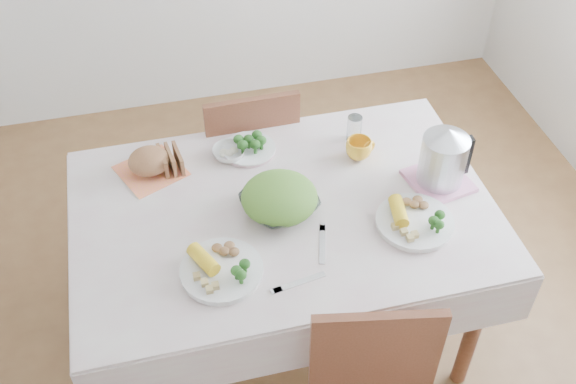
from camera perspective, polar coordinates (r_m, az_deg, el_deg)
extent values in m
plane|color=brown|center=(3.00, -0.29, -11.69)|extent=(3.60, 3.60, 0.00)
cube|color=brown|center=(2.70, -0.31, -7.19)|extent=(1.40, 0.90, 0.75)
cube|color=beige|center=(2.41, -0.35, -1.49)|extent=(1.50, 1.00, 0.01)
cube|color=brown|center=(3.09, -3.55, 3.18)|extent=(0.42, 0.42, 0.91)
imported|color=white|center=(2.38, -0.72, -1.05)|extent=(0.33, 0.33, 0.06)
cylinder|color=white|center=(2.21, -5.63, -6.66)|extent=(0.30, 0.30, 0.02)
cylinder|color=white|center=(2.39, 10.67, -2.53)|extent=(0.37, 0.37, 0.02)
cylinder|color=beige|center=(2.64, -3.32, 3.64)|extent=(0.22, 0.22, 0.02)
cube|color=#FF8556|center=(2.60, -11.53, 1.78)|extent=(0.29, 0.29, 0.00)
ellipsoid|color=brown|center=(2.57, -11.70, 2.71)|extent=(0.16, 0.15, 0.09)
imported|color=white|center=(2.61, -5.01, 3.32)|extent=(0.14, 0.14, 0.04)
imported|color=yellow|center=(2.60, 6.00, 3.66)|extent=(0.13, 0.13, 0.08)
cylinder|color=white|center=(2.67, 5.64, 5.52)|extent=(0.07, 0.07, 0.11)
cube|color=pink|center=(2.56, 12.61, 0.93)|extent=(0.25, 0.25, 0.02)
cylinder|color=#B2B5BA|center=(2.49, 13.00, 2.83)|extent=(0.19, 0.19, 0.24)
cube|color=silver|center=(2.29, 2.92, -4.43)|extent=(0.07, 0.17, 0.00)
cube|color=silver|center=(2.18, 0.97, -7.66)|extent=(0.18, 0.05, 0.00)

